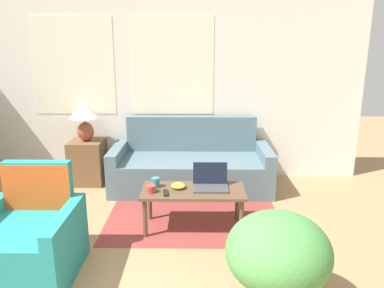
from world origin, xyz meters
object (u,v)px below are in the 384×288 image
object	(u,v)px
cup_yellow	(156,182)
snack_bowl	(178,186)
potted_plant	(278,255)
cup_navy	(151,189)
tv_remote	(166,193)
armchair	(29,243)
laptop	(210,183)
couch	(191,167)
table_lamp	(84,115)
coffee_table	(193,194)

from	to	relation	value
cup_yellow	snack_bowl	bearing A→B (deg)	-7.61
potted_plant	cup_navy	bearing A→B (deg)	131.49
cup_navy	potted_plant	distance (m)	1.53
potted_plant	tv_remote	bearing A→B (deg)	127.78
armchair	snack_bowl	size ratio (longest dim) A/B	5.94
armchair	potted_plant	distance (m)	1.98
laptop	potted_plant	bearing A→B (deg)	-71.83
couch	table_lamp	distance (m)	1.56
table_lamp	cup_yellow	world-z (taller)	table_lamp
cup_yellow	cup_navy	bearing A→B (deg)	-103.61
cup_navy	tv_remote	distance (m)	0.16
table_lamp	laptop	xyz separation A→B (m)	(1.61, -1.24, -0.46)
armchair	snack_bowl	distance (m)	1.46
tv_remote	potted_plant	size ratio (longest dim) A/B	0.21
couch	laptop	xyz separation A→B (m)	(0.21, -1.12, 0.22)
table_lamp	cup_navy	bearing A→B (deg)	-53.36
armchair	laptop	distance (m)	1.74
couch	cup_navy	world-z (taller)	couch
armchair	tv_remote	distance (m)	1.28
coffee_table	laptop	size ratio (longest dim) A/B	2.95
tv_remote	laptop	bearing A→B (deg)	20.66
snack_bowl	tv_remote	xyz separation A→B (m)	(-0.12, -0.14, -0.02)
coffee_table	potted_plant	distance (m)	1.36
couch	armchair	world-z (taller)	couch
armchair	coffee_table	xyz separation A→B (m)	(1.34, 0.80, 0.10)
couch	tv_remote	world-z (taller)	couch
couch	potted_plant	distance (m)	2.49
couch	snack_bowl	bearing A→B (deg)	-95.53
tv_remote	couch	bearing A→B (deg)	79.89
tv_remote	potted_plant	bearing A→B (deg)	-52.22
laptop	tv_remote	world-z (taller)	laptop
snack_bowl	couch	bearing A→B (deg)	84.47
coffee_table	table_lamp	bearing A→B (deg)	138.09
armchair	cup_yellow	xyz separation A→B (m)	(0.95, 0.86, 0.20)
couch	laptop	size ratio (longest dim) A/B	5.80
cup_yellow	couch	bearing A→B (deg)	72.69
couch	coffee_table	world-z (taller)	couch
snack_bowl	potted_plant	bearing A→B (deg)	-59.37
coffee_table	laptop	xyz separation A→B (m)	(0.17, 0.06, 0.10)
armchair	tv_remote	world-z (taller)	armchair
table_lamp	armchair	bearing A→B (deg)	-87.10
coffee_table	snack_bowl	xyz separation A→B (m)	(-0.15, 0.03, 0.08)
snack_bowl	potted_plant	xyz separation A→B (m)	(0.74, -1.26, -0.01)
snack_bowl	cup_navy	bearing A→B (deg)	-157.75
coffee_table	potted_plant	xyz separation A→B (m)	(0.59, -1.23, 0.07)
table_lamp	cup_navy	xyz separation A→B (m)	(1.02, -1.37, -0.48)
armchair	tv_remote	xyz separation A→B (m)	(1.07, 0.68, 0.16)
armchair	laptop	bearing A→B (deg)	29.43
armchair	table_lamp	xyz separation A→B (m)	(-0.11, 2.09, 0.66)
couch	snack_bowl	xyz separation A→B (m)	(-0.11, -1.14, 0.19)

